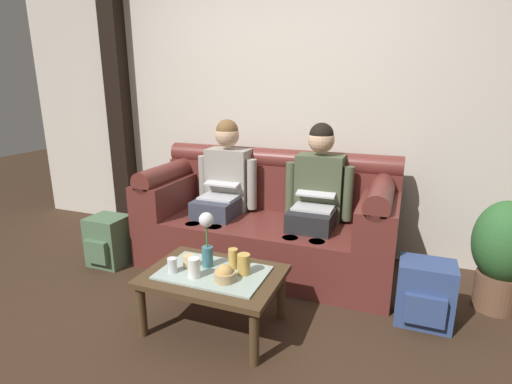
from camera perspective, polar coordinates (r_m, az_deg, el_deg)
ground_plane at (r=2.61m, az=-7.55°, el=-20.34°), size 14.00×14.00×0.00m
back_wall_patterned at (r=3.69m, az=4.71°, el=14.37°), size 6.00×0.12×2.90m
timber_pillar at (r=4.45m, az=-19.29°, el=13.77°), size 0.20×0.20×2.90m
couch at (r=3.38m, az=1.72°, el=-4.32°), size 2.10×0.88×0.96m
person_left at (r=3.45m, az=-4.73°, el=0.99°), size 0.56×0.67×1.22m
person_right at (r=3.19m, az=8.75°, el=-0.37°), size 0.56×0.67×1.22m
coffee_table at (r=2.54m, az=-6.19°, el=-12.57°), size 0.84×0.59×0.39m
flower_vase at (r=2.51m, az=-7.13°, el=-6.45°), size 0.09×0.09×0.36m
snack_bowl at (r=2.39m, az=-4.53°, el=-11.85°), size 0.13×0.13×0.10m
cup_near_left at (r=2.58m, az=-9.76°, el=-9.84°), size 0.07×0.07×0.08m
cup_near_right at (r=2.53m, az=-12.04°, el=-10.35°), size 0.06×0.06×0.09m
cup_far_center at (r=2.52m, az=-3.34°, el=-9.61°), size 0.06×0.06×0.13m
cup_far_left at (r=2.45m, az=-1.79°, el=-10.41°), size 0.08×0.08×0.13m
cup_far_right at (r=2.44m, az=-8.97°, el=-10.80°), size 0.07×0.07×0.12m
backpack_right at (r=2.84m, az=23.27°, el=-13.39°), size 0.35×0.30×0.42m
backpack_left at (r=3.63m, az=-20.62°, el=-6.67°), size 0.31×0.32×0.43m
potted_plant at (r=3.15m, az=32.20°, el=-7.25°), size 0.40×0.40×0.78m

